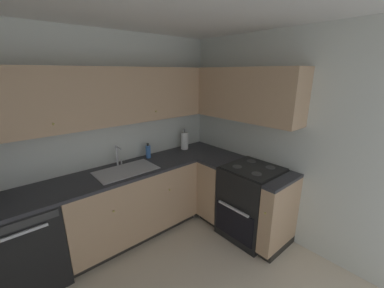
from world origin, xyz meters
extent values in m
cube|color=silver|center=(0.00, 1.48, 1.23)|extent=(3.77, 0.05, 2.46)
cube|color=silver|center=(1.86, 0.00, 1.23)|extent=(0.05, 3.02, 2.46)
cube|color=black|center=(-0.69, 1.16, 0.44)|extent=(0.60, 0.60, 0.87)
cube|color=#333333|center=(-0.69, 0.85, 0.82)|extent=(0.55, 0.01, 0.07)
cube|color=silver|center=(-0.69, 0.84, 0.75)|extent=(0.36, 0.02, 0.02)
cube|color=tan|center=(0.43, 1.16, 0.48)|extent=(1.62, 0.60, 0.78)
cube|color=black|center=(0.43, 1.19, 0.04)|extent=(1.62, 0.54, 0.09)
sphere|color=tan|center=(0.07, 0.85, 0.63)|extent=(0.02, 0.02, 0.02)
sphere|color=tan|center=(0.78, 0.85, 0.63)|extent=(0.02, 0.02, 0.02)
cube|color=#2D2D33|center=(0.42, 1.16, 0.89)|extent=(2.83, 0.60, 0.03)
cube|color=tan|center=(1.54, 0.69, 0.48)|extent=(0.60, 0.34, 0.78)
cube|color=black|center=(1.57, 0.69, 0.04)|extent=(0.54, 0.34, 0.09)
cube|color=tan|center=(1.54, -0.20, 0.48)|extent=(0.60, 0.15, 0.78)
cube|color=black|center=(1.57, -0.20, 0.04)|extent=(0.54, 0.15, 0.09)
sphere|color=tan|center=(1.22, -0.20, 0.63)|extent=(0.02, 0.02, 0.02)
cube|color=#2D2D33|center=(1.54, 0.69, 0.89)|extent=(0.60, 0.34, 0.03)
cube|color=#2D2D33|center=(1.54, -0.20, 0.89)|extent=(0.60, 0.15, 0.03)
cube|color=black|center=(1.56, 0.20, 0.45)|extent=(0.64, 0.62, 0.91)
cube|color=black|center=(1.23, 0.20, 0.29)|extent=(0.02, 0.55, 0.38)
cube|color=silver|center=(1.21, 0.20, 0.50)|extent=(0.02, 0.43, 0.02)
cube|color=black|center=(1.56, 0.20, 0.91)|extent=(0.59, 0.60, 0.01)
cube|color=black|center=(1.86, 0.20, 0.98)|extent=(0.03, 0.60, 0.15)
cylinder|color=#4C4C4C|center=(1.41, 0.06, 0.92)|extent=(0.11, 0.11, 0.01)
cylinder|color=#4C4C4C|center=(1.41, 0.33, 0.92)|extent=(0.11, 0.11, 0.01)
cylinder|color=#4C4C4C|center=(1.70, 0.06, 0.92)|extent=(0.11, 0.11, 0.01)
cylinder|color=#4C4C4C|center=(1.70, 0.33, 0.92)|extent=(0.11, 0.11, 0.01)
cube|color=tan|center=(0.26, 1.30, 1.75)|extent=(2.51, 0.32, 0.62)
sphere|color=tan|center=(-0.29, 1.13, 1.55)|extent=(0.02, 0.02, 0.02)
sphere|color=tan|center=(0.81, 1.13, 1.55)|extent=(0.02, 0.02, 0.02)
cube|color=tan|center=(1.68, 0.62, 1.75)|extent=(0.32, 1.68, 0.62)
cube|color=#B7B7BC|center=(0.37, 1.13, 0.91)|extent=(0.69, 0.40, 0.01)
cube|color=gray|center=(0.37, 1.13, 0.86)|extent=(0.63, 0.36, 0.09)
cube|color=#99999E|center=(0.37, 1.13, 0.87)|extent=(0.02, 0.35, 0.06)
cylinder|color=silver|center=(0.37, 1.36, 1.03)|extent=(0.02, 0.02, 0.25)
cylinder|color=silver|center=(0.37, 1.28, 1.15)|extent=(0.02, 0.15, 0.02)
cylinder|color=silver|center=(0.42, 1.36, 0.94)|extent=(0.02, 0.02, 0.06)
cylinder|color=#3F72BF|center=(0.80, 1.34, 0.99)|extent=(0.06, 0.06, 0.17)
cylinder|color=#262626|center=(0.80, 1.34, 1.09)|extent=(0.03, 0.03, 0.03)
cylinder|color=white|center=(1.40, 1.32, 1.03)|extent=(0.11, 0.11, 0.25)
cylinder|color=#3F3F3F|center=(1.40, 1.32, 1.05)|extent=(0.02, 0.02, 0.31)
camera|label=1|loc=(-0.72, -1.31, 2.01)|focal=22.25mm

